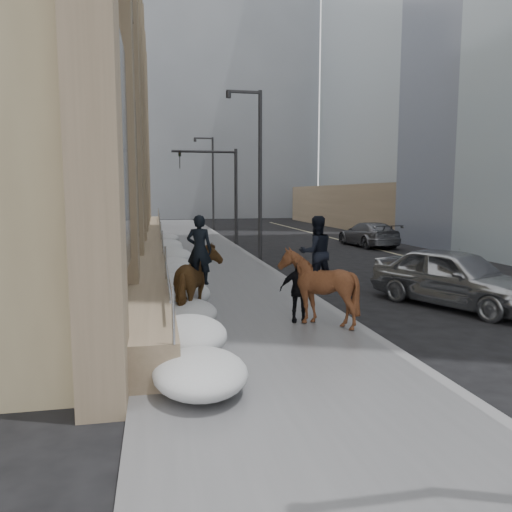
{
  "coord_description": "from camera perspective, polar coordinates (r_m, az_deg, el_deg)",
  "views": [
    {
      "loc": [
        -2.02,
        -9.57,
        3.21
      ],
      "look_at": [
        0.34,
        2.25,
        1.7
      ],
      "focal_mm": 35.0,
      "sensor_mm": 36.0,
      "label": 1
    }
  ],
  "objects": [
    {
      "name": "car_silver",
      "position": [
        15.28,
        21.8,
        -2.28
      ],
      "size": [
        3.8,
        5.33,
        1.68
      ],
      "primitive_type": "imported",
      "rotation": [
        0.0,
        0.0,
        0.41
      ],
      "color": "#96989D",
      "rests_on": "ground"
    },
    {
      "name": "traffic_signal",
      "position": [
        31.84,
        -3.98,
        8.56
      ],
      "size": [
        4.1,
        0.22,
        6.0
      ],
      "color": "#2D2D30",
      "rests_on": "ground"
    },
    {
      "name": "car_grey",
      "position": [
        31.19,
        12.69,
        2.45
      ],
      "size": [
        2.38,
        5.25,
        1.49
      ],
      "primitive_type": "imported",
      "rotation": [
        0.0,
        0.0,
        3.2
      ],
      "color": "slate",
      "rests_on": "ground"
    },
    {
      "name": "curb",
      "position": [
        20.36,
        2.0,
        -1.76
      ],
      "size": [
        0.24,
        80.0,
        0.12
      ],
      "primitive_type": "cube",
      "color": "slate",
      "rests_on": "ground"
    },
    {
      "name": "mounted_horse_right",
      "position": [
        11.87,
        7.0,
        -2.81
      ],
      "size": [
        1.62,
        1.78,
        2.57
      ],
      "rotation": [
        0.0,
        0.0,
        3.24
      ],
      "color": "#472614",
      "rests_on": "sidewalk"
    },
    {
      "name": "streetlight_far",
      "position": [
        43.85,
        -5.15,
        8.92
      ],
      "size": [
        1.71,
        0.24,
        8.0
      ],
      "color": "#2D2D30",
      "rests_on": "ground"
    },
    {
      "name": "ground",
      "position": [
        10.29,
        0.58,
        -11.03
      ],
      "size": [
        140.0,
        140.0,
        0.0
      ],
      "primitive_type": "plane",
      "color": "black",
      "rests_on": "ground"
    },
    {
      "name": "snow_bank",
      "position": [
        17.9,
        -9.27,
        -1.75
      ],
      "size": [
        1.7,
        18.1,
        0.76
      ],
      "color": "silver",
      "rests_on": "sidewalk"
    },
    {
      "name": "pedestrian",
      "position": [
        12.12,
        4.87,
        -3.91
      ],
      "size": [
        0.97,
        0.57,
        1.55
      ],
      "primitive_type": "imported",
      "rotation": [
        0.0,
        0.0,
        -0.22
      ],
      "color": "black",
      "rests_on": "sidewalk"
    },
    {
      "name": "sidewalk",
      "position": [
        19.92,
        -5.36,
        -1.98
      ],
      "size": [
        5.0,
        80.0,
        0.12
      ],
      "primitive_type": "cube",
      "color": "#555558",
      "rests_on": "ground"
    },
    {
      "name": "lane_line",
      "position": [
        23.45,
        21.08,
        -1.19
      ],
      "size": [
        0.15,
        70.0,
        0.01
      ],
      "primitive_type": "cube",
      "color": "#BFB78C",
      "rests_on": "ground"
    },
    {
      "name": "bg_building_mid",
      "position": [
        70.66,
        -6.55,
        15.9
      ],
      "size": [
        30.0,
        12.0,
        28.0
      ],
      "primitive_type": "cube",
      "color": "slate",
      "rests_on": "ground"
    },
    {
      "name": "streetlight_mid",
      "position": [
        24.08,
        0.1,
        10.41
      ],
      "size": [
        1.71,
        0.24,
        8.0
      ],
      "color": "#2D2D30",
      "rests_on": "ground"
    },
    {
      "name": "bg_building_far",
      "position": [
        81.95,
        -14.37,
        11.69
      ],
      "size": [
        24.0,
        12.0,
        20.0
      ],
      "primitive_type": "cube",
      "color": "gray",
      "rests_on": "ground"
    },
    {
      "name": "mounted_horse_left",
      "position": [
        12.35,
        -6.68,
        -2.68
      ],
      "size": [
        1.52,
        2.34,
        2.58
      ],
      "rotation": [
        0.0,
        0.0,
        2.87
      ],
      "color": "#4C3117",
      "rests_on": "sidewalk"
    },
    {
      "name": "limestone_building",
      "position": [
        30.25,
        -18.14,
        17.66
      ],
      "size": [
        6.1,
        44.0,
        18.0
      ],
      "color": "#998864",
      "rests_on": "ground"
    }
  ]
}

